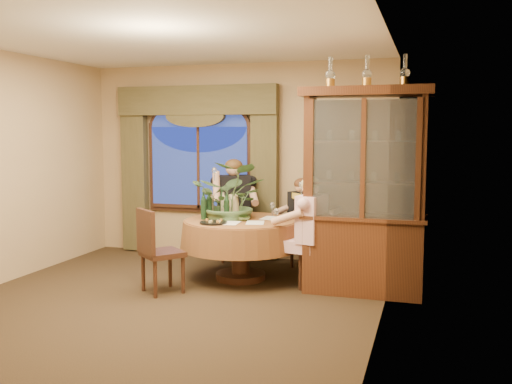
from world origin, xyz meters
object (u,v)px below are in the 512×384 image
(chair_front_left, at_px, (163,251))
(wine_bottle_2, at_px, (204,206))
(oil_lamp_left, at_px, (330,72))
(wine_bottle_1, at_px, (222,203))
(dining_table, at_px, (241,249))
(person_scarf, at_px, (302,223))
(oil_lamp_center, at_px, (367,71))
(oil_lamp_right, at_px, (405,70))
(stoneware_vase, at_px, (233,206))
(wine_bottle_0, at_px, (211,204))
(person_pink, at_px, (312,234))
(person_back, at_px, (234,211))
(centerpiece_plant, at_px, (232,170))
(wine_bottle_4, at_px, (227,207))
(wine_bottle_3, at_px, (223,205))
(wine_bottle_5, at_px, (209,205))
(olive_bowl, at_px, (244,219))
(chair_back_right, at_px, (310,233))
(chair_back, at_px, (234,227))
(chair_right, at_px, (319,248))
(china_cabinet, at_px, (365,192))

(chair_front_left, distance_m, wine_bottle_2, 0.85)
(oil_lamp_left, distance_m, wine_bottle_1, 2.19)
(dining_table, xyz_separation_m, person_scarf, (0.60, 0.81, 0.24))
(wine_bottle_2, bearing_deg, person_scarf, 41.53)
(oil_lamp_left, bearing_deg, oil_lamp_center, 0.00)
(oil_lamp_right, relative_size, stoneware_vase, 1.16)
(wine_bottle_0, bearing_deg, wine_bottle_1, 40.47)
(person_pink, distance_m, person_back, 1.72)
(wine_bottle_1, bearing_deg, centerpiece_plant, -35.54)
(wine_bottle_2, bearing_deg, wine_bottle_0, 90.49)
(oil_lamp_left, xyz_separation_m, person_pink, (-0.18, -0.04, -1.83))
(person_scarf, height_order, wine_bottle_4, person_scarf)
(person_scarf, xyz_separation_m, wine_bottle_3, (-0.84, -0.78, 0.30))
(oil_lamp_right, height_order, person_scarf, oil_lamp_right)
(person_pink, distance_m, wine_bottle_5, 1.38)
(olive_bowl, bearing_deg, oil_lamp_right, -3.23)
(olive_bowl, bearing_deg, wine_bottle_4, -174.84)
(chair_front_left, height_order, olive_bowl, chair_front_left)
(person_pink, height_order, centerpiece_plant, centerpiece_plant)
(stoneware_vase, bearing_deg, wine_bottle_1, 150.85)
(oil_lamp_center, xyz_separation_m, centerpiece_plant, (-1.67, 0.28, -1.14))
(person_pink, xyz_separation_m, centerpiece_plant, (-1.08, 0.33, 0.69))
(chair_back_right, distance_m, chair_back, 1.14)
(wine_bottle_3, bearing_deg, wine_bottle_0, 150.80)
(centerpiece_plant, bearing_deg, wine_bottle_3, -138.68)
(person_pink, bearing_deg, stoneware_vase, 84.91)
(oil_lamp_center, xyz_separation_m, person_back, (-1.92, 1.05, -1.76))
(chair_right, xyz_separation_m, chair_front_left, (-1.68, -0.69, 0.00))
(olive_bowl, bearing_deg, wine_bottle_5, 175.39)
(person_pink, relative_size, wine_bottle_1, 4.01)
(oil_lamp_center, distance_m, wine_bottle_0, 2.55)
(wine_bottle_0, bearing_deg, person_scarf, 32.40)
(wine_bottle_3, bearing_deg, centerpiece_plant, 41.32)
(chair_back_right, distance_m, person_scarf, 0.17)
(wine_bottle_3, bearing_deg, olive_bowl, -17.96)
(china_cabinet, height_order, chair_back_right, china_cabinet)
(dining_table, distance_m, person_back, 1.02)
(chair_back_right, relative_size, person_scarf, 0.79)
(oil_lamp_center, xyz_separation_m, wine_bottle_2, (-1.97, 0.06, -1.58))
(wine_bottle_0, xyz_separation_m, wine_bottle_4, (0.30, -0.23, 0.00))
(oil_lamp_left, relative_size, chair_back, 0.35)
(chair_front_left, distance_m, wine_bottle_0, 1.08)
(chair_right, bearing_deg, wine_bottle_5, 93.23)
(oil_lamp_center, bearing_deg, wine_bottle_2, 178.30)
(dining_table, relative_size, wine_bottle_2, 4.53)
(wine_bottle_1, bearing_deg, wine_bottle_4, -61.21)
(dining_table, distance_m, oil_lamp_left, 2.40)
(stoneware_vase, distance_m, wine_bottle_3, 0.15)
(chair_right, xyz_separation_m, wine_bottle_4, (-1.16, 0.04, 0.44))
(person_back, bearing_deg, wine_bottle_1, 71.38)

